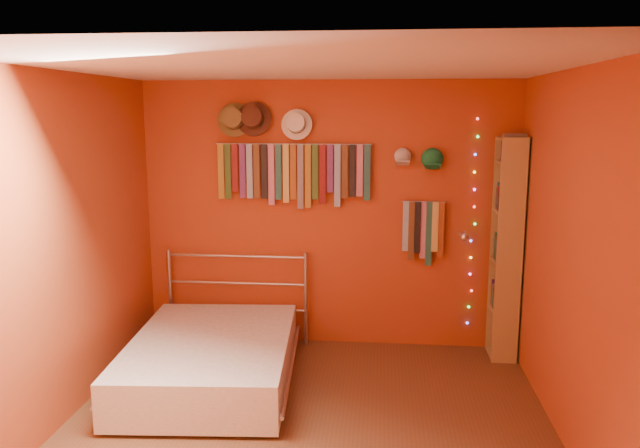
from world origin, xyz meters
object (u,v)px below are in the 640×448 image
(tie_rack, at_px, (293,171))
(bed, at_px, (211,359))
(reading_lamp, at_px, (464,236))
(bookshelf, at_px, (511,248))

(tie_rack, relative_size, bed, 0.76)
(tie_rack, height_order, reading_lamp, tie_rack)
(reading_lamp, distance_m, bed, 2.43)
(reading_lamp, bearing_deg, bed, -159.19)
(tie_rack, xyz_separation_m, reading_lamp, (1.55, -0.18, -0.55))
(tie_rack, xyz_separation_m, bed, (-0.55, -0.98, -1.46))
(tie_rack, bearing_deg, bed, -119.14)
(tie_rack, distance_m, reading_lamp, 1.66)
(reading_lamp, bearing_deg, bookshelf, 3.99)
(tie_rack, distance_m, bookshelf, 2.09)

